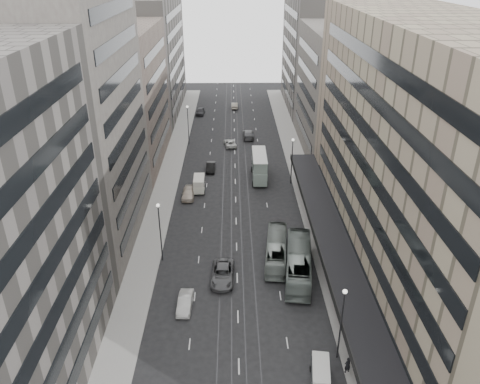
{
  "coord_description": "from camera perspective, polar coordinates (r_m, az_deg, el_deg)",
  "views": [
    {
      "loc": [
        -0.46,
        -38.85,
        35.18
      ],
      "look_at": [
        0.54,
        19.04,
        6.34
      ],
      "focal_mm": 35.0,
      "sensor_mm": 36.0,
      "label": 1
    }
  ],
  "objects": [
    {
      "name": "ground",
      "position": [
        52.42,
        -0.24,
        -15.68
      ],
      "size": [
        220.0,
        220.0,
        0.0
      ],
      "primitive_type": "plane",
      "color": "black",
      "rests_on": "ground"
    },
    {
      "name": "sidewalk_right",
      "position": [
        84.96,
        7.54,
        1.83
      ],
      "size": [
        4.0,
        125.0,
        0.15
      ],
      "primitive_type": "cube",
      "color": "gray",
      "rests_on": "ground"
    },
    {
      "name": "sidewalk_left",
      "position": [
        84.83,
        -8.72,
        1.71
      ],
      "size": [
        4.0,
        125.0,
        0.15
      ],
      "primitive_type": "cube",
      "color": "gray",
      "rests_on": "ground"
    },
    {
      "name": "department_store",
      "position": [
        55.54,
        22.37,
        3.03
      ],
      "size": [
        19.2,
        60.0,
        30.0
      ],
      "color": "gray",
      "rests_on": "ground"
    },
    {
      "name": "building_right_mid",
      "position": [
        96.3,
        12.5,
        11.94
      ],
      "size": [
        15.0,
        28.0,
        24.0
      ],
      "primitive_type": "cube",
      "color": "#4D4742",
      "rests_on": "ground"
    },
    {
      "name": "building_right_far",
      "position": [
        124.64,
        9.57,
        16.35
      ],
      "size": [
        15.0,
        32.0,
        28.0
      ],
      "primitive_type": "cube",
      "color": "#68635E",
      "rests_on": "ground"
    },
    {
      "name": "building_left_b",
      "position": [
        64.19,
        -20.3,
        8.38
      ],
      "size": [
        15.0,
        26.0,
        34.0
      ],
      "primitive_type": "cube",
      "color": "#4D4742",
      "rests_on": "ground"
    },
    {
      "name": "building_left_c",
      "position": [
        90.32,
        -14.7,
        11.08
      ],
      "size": [
        15.0,
        28.0,
        25.0
      ],
      "primitive_type": "cube",
      "color": "#6A5C52",
      "rests_on": "ground"
    },
    {
      "name": "building_left_d",
      "position": [
        121.58,
        -11.38,
        15.95
      ],
      "size": [
        15.0,
        38.0,
        28.0
      ],
      "primitive_type": "cube",
      "color": "#68635E",
      "rests_on": "ground"
    },
    {
      "name": "lamp_right_near",
      "position": [
        46.35,
        12.33,
        -14.58
      ],
      "size": [
        0.44,
        0.44,
        8.32
      ],
      "color": "#262628",
      "rests_on": "ground"
    },
    {
      "name": "lamp_right_far",
      "position": [
        80.35,
        6.37,
        4.4
      ],
      "size": [
        0.44,
        0.44,
        8.32
      ],
      "color": "#262628",
      "rests_on": "ground"
    },
    {
      "name": "lamp_left_near",
      "position": [
        59.75,
        -9.77,
        -4.06
      ],
      "size": [
        0.44,
        0.44,
        8.32
      ],
      "color": "#262628",
      "rests_on": "ground"
    },
    {
      "name": "lamp_left_far",
      "position": [
        98.96,
        -6.37,
        8.68
      ],
      "size": [
        0.44,
        0.44,
        8.32
      ],
      "color": "#262628",
      "rests_on": "ground"
    },
    {
      "name": "bus_near",
      "position": [
        58.67,
        7.15,
        -8.54
      ],
      "size": [
        4.53,
        12.64,
        3.44
      ],
      "primitive_type": "imported",
      "rotation": [
        0.0,
        0.0,
        3.01
      ],
      "color": "slate",
      "rests_on": "ground"
    },
    {
      "name": "bus_far",
      "position": [
        61.17,
        4.45,
        -7.04
      ],
      "size": [
        3.7,
        10.89,
        2.97
      ],
      "primitive_type": "imported",
      "rotation": [
        0.0,
        0.0,
        3.03
      ],
      "color": "gray",
      "rests_on": "ground"
    },
    {
      "name": "double_decker",
      "position": [
        82.73,
        2.37,
        3.22
      ],
      "size": [
        2.73,
        8.65,
        4.72
      ],
      "rotation": [
        0.0,
        0.0,
        -0.01
      ],
      "color": "gray",
      "rests_on": "ground"
    },
    {
      "name": "vw_microbus",
      "position": [
        46.56,
        9.78,
        -21.0
      ],
      "size": [
        2.17,
        4.0,
        2.06
      ],
      "rotation": [
        0.0,
        0.0,
        -0.14
      ],
      "color": "#545A5C",
      "rests_on": "ground"
    },
    {
      "name": "panel_van",
      "position": [
        78.99,
        -5.01,
        1.04
      ],
      "size": [
        2.03,
        4.02,
        2.52
      ],
      "rotation": [
        0.0,
        0.0,
        0.01
      ],
      "color": "beige",
      "rests_on": "ground"
    },
    {
      "name": "sedan_1",
      "position": [
        54.2,
        -6.71,
        -13.23
      ],
      "size": [
        1.7,
        4.41,
        1.43
      ],
      "primitive_type": "imported",
      "rotation": [
        0.0,
        0.0,
        -0.04
      ],
      "color": "#B4B4B0",
      "rests_on": "ground"
    },
    {
      "name": "sedan_2",
      "position": [
        57.88,
        -2.15,
        -9.95
      ],
      "size": [
        3.04,
        6.1,
        1.66
      ],
      "primitive_type": "imported",
      "rotation": [
        0.0,
        0.0,
        -0.05
      ],
      "color": "#4E4E50",
      "rests_on": "ground"
    },
    {
      "name": "sedan_4",
      "position": [
        77.21,
        -6.32,
        -0.11
      ],
      "size": [
        2.05,
        4.94,
        1.67
      ],
      "primitive_type": "imported",
      "rotation": [
        0.0,
        0.0,
        -0.01
      ],
      "color": "#BEAF9E",
      "rests_on": "ground"
    },
    {
      "name": "sedan_5",
      "position": [
        86.85,
        -3.59,
        3.05
      ],
      "size": [
        1.61,
        4.44,
        1.45
      ],
      "primitive_type": "imported",
      "rotation": [
        0.0,
        0.0,
        -0.02
      ],
      "color": "black",
      "rests_on": "ground"
    },
    {
      "name": "sedan_6",
      "position": [
        98.62,
        -1.22,
        5.99
      ],
      "size": [
        2.88,
        5.13,
        1.35
      ],
      "primitive_type": "imported",
      "rotation": [
        0.0,
        0.0,
        3.28
      ],
      "color": "beige",
      "rests_on": "ground"
    },
    {
      "name": "sedan_7",
      "position": [
        103.35,
        1.02,
        7.08
      ],
      "size": [
        2.48,
        5.93,
        1.71
      ],
      "primitive_type": "imported",
      "rotation": [
        0.0,
        0.0,
        3.16
      ],
      "color": "#565659",
      "rests_on": "ground"
    },
    {
      "name": "sedan_8",
      "position": [
        120.15,
        -4.85,
        9.77
      ],
      "size": [
        2.28,
        4.96,
        1.65
      ],
      "primitive_type": "imported",
      "rotation": [
        0.0,
        0.0,
        -0.07
      ],
      "color": "#2A2A2C",
      "rests_on": "ground"
    },
    {
      "name": "sedan_9",
      "position": [
        125.12,
        -0.67,
        10.51
      ],
      "size": [
        1.6,
        4.59,
        1.51
      ],
      "primitive_type": "imported",
      "rotation": [
        0.0,
        0.0,
        3.14
      ],
      "color": "#A49A88",
      "rests_on": "ground"
    },
    {
      "name": "pedestrian",
      "position": [
        47.89,
        12.97,
        -19.86
      ],
      "size": [
        0.77,
        0.65,
        1.8
      ],
      "primitive_type": "imported",
      "rotation": [
        0.0,
        0.0,
        3.53
      ],
      "color": "black",
      "rests_on": "sidewalk_right"
    }
  ]
}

